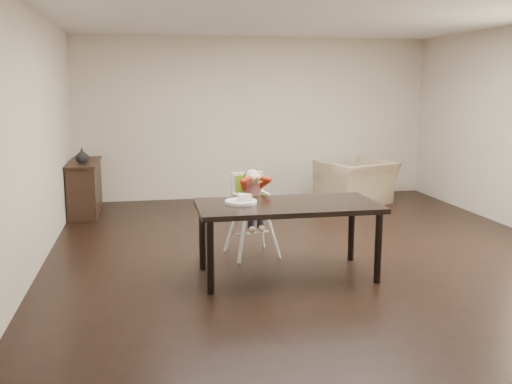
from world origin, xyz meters
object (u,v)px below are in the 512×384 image
Objects in this scene: sideboard at (85,187)px; dining_table at (287,211)px; high_chair at (251,194)px; armchair at (356,175)px.

dining_table is at bearing -55.92° from sideboard.
sideboard is at bearing 118.44° from high_chair.
sideboard is (-4.27, 0.12, -0.08)m from armchair.
dining_table is 1.43× the size of sideboard.
sideboard is at bearing -23.13° from armchair.
armchair is (1.98, 3.27, -0.20)m from dining_table.
high_chair reaches higher than armchair.
armchair is at bearing -1.58° from sideboard.
sideboard reaches higher than dining_table.
high_chair is 3.33m from sideboard.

